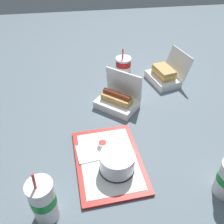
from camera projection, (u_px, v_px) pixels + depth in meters
The scene contains 10 objects.
ground_plane at pixel (118, 116), 1.22m from camera, with size 3.20×3.20×0.00m, color slate.
food_tray at pixel (109, 161), 1.00m from camera, with size 0.39×0.28×0.01m.
cake_container at pixel (117, 162), 0.94m from camera, with size 0.14×0.14×0.08m.
ketchup_cup at pixel (103, 144), 1.05m from camera, with size 0.04×0.04×0.02m.
napkin_stack at pixel (89, 152), 1.03m from camera, with size 0.10×0.10×0.00m, color white.
plastic_fork at pixel (123, 142), 1.07m from camera, with size 0.11×0.01×0.01m, color white.
clamshell_hotdog_center at pixel (118, 100), 1.26m from camera, with size 0.24×0.25×0.18m.
clamshell_sandwich_corner at pixel (165, 75), 1.44m from camera, with size 0.23×0.22×0.17m.
soda_cup_right at pixel (43, 201), 0.78m from camera, with size 0.08×0.08×0.23m.
soda_cup_left at pixel (123, 69), 1.43m from camera, with size 0.09×0.09×0.21m.
Camera 1 is at (0.91, -0.16, 0.80)m, focal length 40.00 mm.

